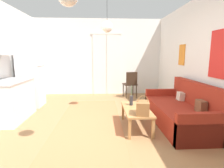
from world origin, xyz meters
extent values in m
cube|color=#996D44|center=(0.00, 0.00, -0.05)|extent=(5.08, 7.42, 0.10)
cube|color=white|center=(0.00, 3.46, 1.35)|extent=(4.68, 0.10, 2.70)
cube|color=white|center=(0.03, 3.40, 1.08)|extent=(0.49, 0.02, 2.16)
cube|color=white|center=(0.54, 3.40, 1.08)|extent=(0.49, 0.02, 2.16)
cube|color=white|center=(0.28, 3.40, 2.19)|extent=(1.07, 0.03, 0.06)
cube|color=orange|center=(2.23, 1.56, 1.44)|extent=(0.02, 0.31, 0.53)
cube|color=#B26B42|center=(-0.15, 0.56, 0.01)|extent=(1.34, 3.59, 0.01)
cube|color=maroon|center=(1.70, 0.41, 0.20)|extent=(0.90, 1.95, 0.40)
cube|color=maroon|center=(2.07, 0.41, 0.44)|extent=(0.15, 1.95, 0.88)
cube|color=maroon|center=(1.70, -0.51, 0.28)|extent=(0.90, 0.11, 0.57)
cube|color=maroon|center=(1.70, 1.33, 0.28)|extent=(0.90, 0.11, 0.57)
cube|color=brown|center=(1.92, -0.02, 0.51)|extent=(0.13, 0.23, 0.22)
cube|color=beige|center=(1.93, 0.84, 0.50)|extent=(0.14, 0.19, 0.20)
cube|color=#A87542|center=(0.79, 0.30, 0.38)|extent=(0.49, 1.04, 0.04)
cube|color=#A87542|center=(0.59, -0.19, 0.18)|extent=(0.05, 0.05, 0.36)
cube|color=#A87542|center=(1.00, -0.19, 0.18)|extent=(0.05, 0.05, 0.36)
cube|color=#A87542|center=(0.59, 0.78, 0.18)|extent=(0.05, 0.05, 0.36)
cube|color=#A87542|center=(1.00, 0.78, 0.18)|extent=(0.05, 0.05, 0.36)
cylinder|color=#2D2D33|center=(0.73, 0.51, 0.50)|extent=(0.07, 0.07, 0.20)
cylinder|color=#477F42|center=(0.73, 0.51, 0.71)|extent=(0.01, 0.01, 0.22)
cube|color=brown|center=(0.83, -0.06, 0.52)|extent=(0.27, 0.32, 0.23)
torus|color=brown|center=(0.83, -0.06, 0.65)|extent=(0.18, 0.01, 0.18)
cube|color=white|center=(-1.86, 1.95, 0.85)|extent=(0.56, 0.59, 1.71)
cube|color=#4C4C51|center=(-1.58, 1.95, 1.13)|extent=(0.01, 0.57, 0.01)
cylinder|color=#B7BABF|center=(-1.56, 1.79, 1.33)|extent=(0.02, 0.02, 0.24)
cylinder|color=#B7BABF|center=(-1.56, 1.79, 0.82)|extent=(0.02, 0.02, 0.38)
cube|color=silver|center=(-1.89, 0.88, 0.43)|extent=(0.61, 1.14, 0.86)
cube|color=#B7BABF|center=(-1.89, 0.88, 0.87)|extent=(0.64, 1.17, 0.03)
cube|color=#999BA0|center=(-1.89, 0.90, 0.83)|extent=(0.36, 0.40, 0.10)
cylinder|color=black|center=(1.21, 3.04, 0.22)|extent=(0.03, 0.03, 0.44)
cylinder|color=black|center=(0.86, 2.97, 0.22)|extent=(0.03, 0.03, 0.44)
cylinder|color=black|center=(1.27, 2.70, 0.22)|extent=(0.03, 0.03, 0.44)
cylinder|color=black|center=(0.92, 2.64, 0.22)|extent=(0.03, 0.03, 0.44)
cube|color=black|center=(1.06, 2.84, 0.45)|extent=(0.49, 0.47, 0.04)
cube|color=black|center=(1.10, 2.66, 0.67)|extent=(0.38, 0.10, 0.42)
cylinder|color=black|center=(0.25, 1.28, 2.46)|extent=(0.01, 0.01, 0.48)
sphere|color=white|center=(0.25, 1.28, 2.09)|extent=(0.27, 0.27, 0.27)
camera|label=1|loc=(0.14, -2.97, 1.44)|focal=27.90mm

